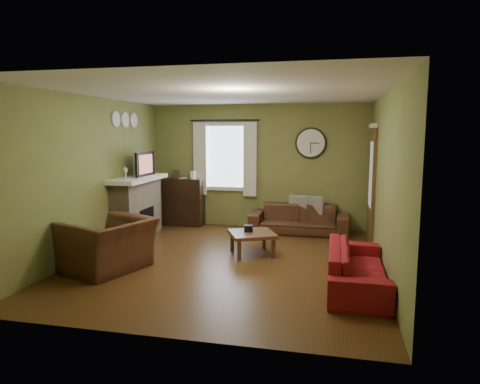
% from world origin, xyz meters
% --- Properties ---
extents(floor, '(4.60, 5.20, 0.00)m').
position_xyz_m(floor, '(0.00, 0.00, 0.00)').
color(floor, '#4A2E14').
rests_on(floor, ground).
extents(ceiling, '(4.60, 5.20, 0.00)m').
position_xyz_m(ceiling, '(0.00, 0.00, 2.60)').
color(ceiling, white).
rests_on(ceiling, ground).
extents(wall_left, '(0.00, 5.20, 2.60)m').
position_xyz_m(wall_left, '(-2.30, 0.00, 1.30)').
color(wall_left, olive).
rests_on(wall_left, ground).
extents(wall_right, '(0.00, 5.20, 2.60)m').
position_xyz_m(wall_right, '(2.30, 0.00, 1.30)').
color(wall_right, olive).
rests_on(wall_right, ground).
extents(wall_back, '(4.60, 0.00, 2.60)m').
position_xyz_m(wall_back, '(0.00, 2.60, 1.30)').
color(wall_back, olive).
rests_on(wall_back, ground).
extents(wall_front, '(4.60, 0.00, 2.60)m').
position_xyz_m(wall_front, '(0.00, -2.60, 1.30)').
color(wall_front, olive).
rests_on(wall_front, ground).
extents(fireplace, '(0.40, 1.40, 1.10)m').
position_xyz_m(fireplace, '(-2.10, 1.15, 0.55)').
color(fireplace, gray).
rests_on(fireplace, floor).
extents(firebox, '(0.04, 0.60, 0.55)m').
position_xyz_m(firebox, '(-1.91, 1.15, 0.30)').
color(firebox, black).
rests_on(firebox, fireplace).
extents(mantel, '(0.58, 1.60, 0.08)m').
position_xyz_m(mantel, '(-2.07, 1.15, 1.14)').
color(mantel, white).
rests_on(mantel, fireplace).
extents(tv, '(0.08, 0.60, 0.35)m').
position_xyz_m(tv, '(-2.05, 1.30, 1.35)').
color(tv, black).
rests_on(tv, mantel).
extents(tv_screen, '(0.02, 0.62, 0.36)m').
position_xyz_m(tv_screen, '(-1.97, 1.30, 1.41)').
color(tv_screen, '#994C3F').
rests_on(tv_screen, mantel).
extents(medallion_left, '(0.28, 0.28, 0.03)m').
position_xyz_m(medallion_left, '(-2.28, 0.80, 2.25)').
color(medallion_left, white).
rests_on(medallion_left, wall_left).
extents(medallion_mid, '(0.28, 0.28, 0.03)m').
position_xyz_m(medallion_mid, '(-2.28, 1.15, 2.25)').
color(medallion_mid, white).
rests_on(medallion_mid, wall_left).
extents(medallion_right, '(0.28, 0.28, 0.03)m').
position_xyz_m(medallion_right, '(-2.28, 1.50, 2.25)').
color(medallion_right, white).
rests_on(medallion_right, wall_left).
extents(window_pane, '(1.00, 0.02, 1.30)m').
position_xyz_m(window_pane, '(-0.70, 2.58, 1.50)').
color(window_pane, silver).
rests_on(window_pane, wall_back).
extents(curtain_rod, '(0.03, 0.03, 1.50)m').
position_xyz_m(curtain_rod, '(-0.70, 2.48, 2.27)').
color(curtain_rod, black).
rests_on(curtain_rod, wall_back).
extents(curtain_left, '(0.28, 0.04, 1.55)m').
position_xyz_m(curtain_left, '(-1.25, 2.48, 1.45)').
color(curtain_left, silver).
rests_on(curtain_left, wall_back).
extents(curtain_right, '(0.28, 0.04, 1.55)m').
position_xyz_m(curtain_right, '(-0.15, 2.48, 1.45)').
color(curtain_right, silver).
rests_on(curtain_right, wall_back).
extents(wall_clock, '(0.64, 0.06, 0.64)m').
position_xyz_m(wall_clock, '(1.10, 2.55, 1.80)').
color(wall_clock, white).
rests_on(wall_clock, wall_back).
extents(door, '(0.05, 0.90, 2.10)m').
position_xyz_m(door, '(2.27, 1.85, 1.05)').
color(door, brown).
rests_on(door, floor).
extents(bookshelf, '(0.86, 0.37, 1.02)m').
position_xyz_m(bookshelf, '(-1.60, 2.40, 0.51)').
color(bookshelf, black).
rests_on(bookshelf, floor).
extents(book, '(0.18, 0.24, 0.02)m').
position_xyz_m(book, '(-1.67, 2.40, 0.96)').
color(book, '#533722').
rests_on(book, bookshelf).
extents(sofa_brown, '(1.95, 0.76, 0.57)m').
position_xyz_m(sofa_brown, '(0.91, 2.20, 0.29)').
color(sofa_brown, '#412517').
rests_on(sofa_brown, floor).
extents(pillow_left, '(0.37, 0.23, 0.36)m').
position_xyz_m(pillow_left, '(1.21, 2.37, 0.55)').
color(pillow_left, '#959996').
rests_on(pillow_left, sofa_brown).
extents(pillow_right, '(0.38, 0.19, 0.37)m').
position_xyz_m(pillow_right, '(0.89, 2.39, 0.55)').
color(pillow_right, '#959996').
rests_on(pillow_right, sofa_brown).
extents(sofa_red, '(0.73, 1.86, 0.54)m').
position_xyz_m(sofa_red, '(1.92, -0.74, 0.27)').
color(sofa_red, maroon).
rests_on(sofa_red, floor).
extents(armchair, '(1.34, 1.43, 0.75)m').
position_xyz_m(armchair, '(-1.61, -0.80, 0.38)').
color(armchair, '#412517').
rests_on(armchair, floor).
extents(coffee_table, '(0.93, 0.93, 0.38)m').
position_xyz_m(coffee_table, '(0.29, 0.46, 0.19)').
color(coffee_table, '#533722').
rests_on(coffee_table, floor).
extents(tissue_box, '(0.16, 0.16, 0.11)m').
position_xyz_m(tissue_box, '(0.22, 0.50, 0.40)').
color(tissue_box, black).
rests_on(tissue_box, coffee_table).
extents(wine_glass_a, '(0.07, 0.07, 0.21)m').
position_xyz_m(wine_glass_a, '(-2.05, 0.65, 1.28)').
color(wine_glass_a, white).
rests_on(wine_glass_a, mantel).
extents(wine_glass_b, '(0.06, 0.06, 0.18)m').
position_xyz_m(wine_glass_b, '(-2.05, 0.66, 1.27)').
color(wine_glass_b, white).
rests_on(wine_glass_b, mantel).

